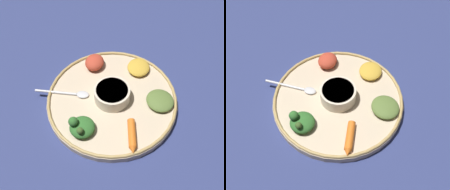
{
  "view_description": "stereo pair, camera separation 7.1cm",
  "coord_description": "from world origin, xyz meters",
  "views": [
    {
      "loc": [
        0.36,
        -0.23,
        0.61
      ],
      "look_at": [
        0.0,
        0.0,
        0.04
      ],
      "focal_mm": 43.12,
      "sensor_mm": 36.0,
      "label": 1
    },
    {
      "loc": [
        0.39,
        -0.17,
        0.61
      ],
      "look_at": [
        0.0,
        0.0,
        0.04
      ],
      "focal_mm": 43.12,
      "sensor_mm": 36.0,
      "label": 2
    }
  ],
  "objects": [
    {
      "name": "carrot_near_spoon",
      "position": [
        0.13,
        -0.02,
        0.03
      ],
      "size": [
        0.09,
        0.06,
        0.02
      ],
      "color": "orange",
      "rests_on": "platter"
    },
    {
      "name": "mound_berbere_red",
      "position": [
        -0.13,
        0.02,
        0.04
      ],
      "size": [
        0.08,
        0.08,
        0.03
      ],
      "primitive_type": "ellipsoid",
      "rotation": [
        0.0,
        0.0,
        5.49
      ],
      "color": "#B73D28",
      "rests_on": "platter"
    },
    {
      "name": "greens_pile",
      "position": [
        0.04,
        -0.12,
        0.04
      ],
      "size": [
        0.09,
        0.09,
        0.05
      ],
      "color": "#2D6628",
      "rests_on": "platter"
    },
    {
      "name": "spoon",
      "position": [
        -0.07,
        -0.09,
        0.02
      ],
      "size": [
        0.11,
        0.12,
        0.01
      ],
      "color": "silver",
      "rests_on": "platter"
    },
    {
      "name": "center_bowl",
      "position": [
        0.0,
        0.0,
        0.04
      ],
      "size": [
        0.1,
        0.1,
        0.04
      ],
      "color": "beige",
      "rests_on": "platter"
    },
    {
      "name": "mound_collards",
      "position": [
        0.08,
        0.1,
        0.03
      ],
      "size": [
        0.08,
        0.07,
        0.02
      ],
      "primitive_type": "ellipsoid",
      "rotation": [
        0.0,
        0.0,
        4.72
      ],
      "color": "#567033",
      "rests_on": "platter"
    },
    {
      "name": "mound_lentil_yellow",
      "position": [
        -0.04,
        0.12,
        0.03
      ],
      "size": [
        0.1,
        0.09,
        0.02
      ],
      "primitive_type": "ellipsoid",
      "rotation": [
        0.0,
        0.0,
        5.56
      ],
      "color": "gold",
      "rests_on": "platter"
    },
    {
      "name": "ground_plane",
      "position": [
        0.0,
        0.0,
        0.0
      ],
      "size": [
        2.4,
        2.4,
        0.0
      ],
      "primitive_type": "plane",
      "color": "navy"
    },
    {
      "name": "platter",
      "position": [
        0.0,
        0.0,
        0.01
      ],
      "size": [
        0.35,
        0.35,
        0.02
      ],
      "primitive_type": "cylinder",
      "color": "#C6B293",
      "rests_on": "ground_plane"
    },
    {
      "name": "platter_rim",
      "position": [
        0.0,
        0.0,
        0.02
      ],
      "size": [
        0.35,
        0.35,
        0.01
      ],
      "primitive_type": "torus",
      "color": "tan",
      "rests_on": "platter"
    }
  ]
}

